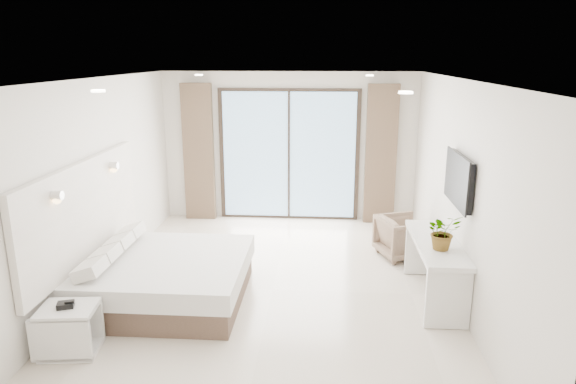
# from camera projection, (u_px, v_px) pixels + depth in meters

# --- Properties ---
(ground) EXTENTS (6.20, 6.20, 0.00)m
(ground) POSITION_uv_depth(u_px,v_px,m) (273.00, 290.00, 6.72)
(ground) COLOR beige
(ground) RESTS_ON ground
(room_shell) EXTENTS (4.62, 6.22, 2.72)m
(room_shell) POSITION_uv_depth(u_px,v_px,m) (263.00, 160.00, 7.01)
(room_shell) COLOR silver
(room_shell) RESTS_ON ground
(bed) EXTENTS (1.98, 1.88, 0.69)m
(bed) POSITION_uv_depth(u_px,v_px,m) (164.00, 278.00, 6.38)
(bed) COLOR brown
(bed) RESTS_ON ground
(nightstand) EXTENTS (0.60, 0.52, 0.50)m
(nightstand) POSITION_uv_depth(u_px,v_px,m) (70.00, 330.00, 5.25)
(nightstand) COLOR silver
(nightstand) RESTS_ON ground
(phone) EXTENTS (0.19, 0.17, 0.05)m
(phone) POSITION_uv_depth(u_px,v_px,m) (66.00, 305.00, 5.18)
(phone) COLOR black
(phone) RESTS_ON nightstand
(console_desk) EXTENTS (0.52, 1.65, 0.77)m
(console_desk) POSITION_uv_depth(u_px,v_px,m) (436.00, 257.00, 6.34)
(console_desk) COLOR silver
(console_desk) RESTS_ON ground
(plant) EXTENTS (0.49, 0.52, 0.34)m
(plant) POSITION_uv_depth(u_px,v_px,m) (443.00, 235.00, 5.98)
(plant) COLOR #33662D
(plant) RESTS_ON console_desk
(armchair) EXTENTS (0.82, 0.85, 0.69)m
(armchair) POSITION_uv_depth(u_px,v_px,m) (403.00, 235.00, 7.74)
(armchair) COLOR #887259
(armchair) RESTS_ON ground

